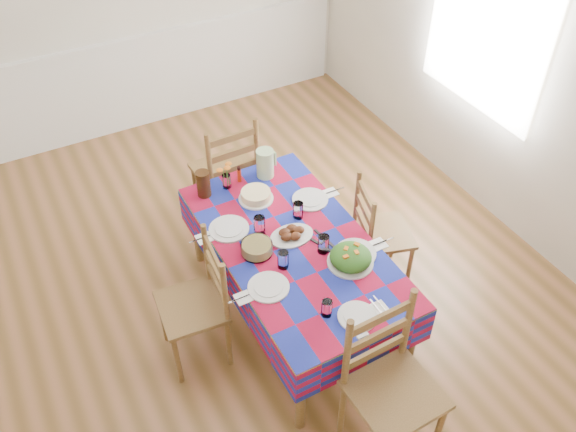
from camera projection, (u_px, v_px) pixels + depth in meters
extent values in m
cube|color=brown|center=(238.00, 297.00, 4.43)|extent=(4.50, 5.00, 0.04)
cube|color=beige|center=(518.00, 54.00, 4.32)|extent=(0.04, 5.00, 2.70)
cube|color=white|center=(116.00, 43.00, 5.43)|extent=(4.41, 0.06, 0.04)
cube|color=white|center=(124.00, 87.00, 5.74)|extent=(4.41, 0.03, 0.90)
plane|color=white|center=(489.00, 19.00, 4.40)|extent=(0.00, 1.40, 1.40)
cylinder|color=brown|center=(300.00, 396.00, 3.46)|extent=(0.06, 0.06, 0.62)
cylinder|color=brown|center=(411.00, 343.00, 3.73)|extent=(0.06, 0.06, 0.62)
cylinder|color=brown|center=(197.00, 229.00, 4.49)|extent=(0.06, 0.06, 0.62)
cylinder|color=brown|center=(289.00, 197.00, 4.76)|extent=(0.06, 0.06, 0.62)
cube|color=brown|center=(294.00, 246.00, 3.89)|extent=(0.88, 1.68, 0.04)
cube|color=maroon|center=(294.00, 243.00, 3.87)|extent=(0.92, 1.71, 0.01)
cube|color=maroon|center=(230.00, 284.00, 3.80)|extent=(0.01, 1.71, 0.26)
cube|color=maroon|center=(353.00, 235.00, 4.12)|extent=(0.01, 1.71, 0.26)
cube|color=maroon|center=(368.00, 355.00, 3.40)|extent=(0.92, 0.01, 0.26)
cube|color=maroon|center=(239.00, 185.00, 4.52)|extent=(0.92, 0.01, 0.26)
cylinder|color=silver|center=(357.00, 316.00, 3.42)|extent=(0.22, 0.22, 0.01)
cylinder|color=silver|center=(357.00, 316.00, 3.42)|extent=(0.16, 0.16, 0.00)
cylinder|color=white|center=(327.00, 308.00, 3.41)|extent=(0.06, 0.06, 0.11)
cube|color=white|center=(379.00, 307.00, 3.48)|extent=(0.08, 0.08, 0.00)
cube|color=silver|center=(377.00, 308.00, 3.47)|extent=(0.01, 0.14, 0.00)
cube|color=silver|center=(382.00, 305.00, 3.48)|extent=(0.01, 0.17, 0.00)
cylinder|color=silver|center=(269.00, 287.00, 3.58)|extent=(0.25, 0.25, 0.01)
cylinder|color=silver|center=(269.00, 286.00, 3.58)|extent=(0.18, 0.18, 0.01)
cylinder|color=white|center=(283.00, 260.00, 3.68)|extent=(0.07, 0.07, 0.12)
cube|color=white|center=(243.00, 298.00, 3.53)|extent=(0.09, 0.09, 0.01)
cube|color=silver|center=(240.00, 298.00, 3.52)|extent=(0.16, 0.01, 0.00)
cube|color=silver|center=(246.00, 296.00, 3.53)|extent=(0.18, 0.01, 0.00)
cylinder|color=silver|center=(229.00, 229.00, 3.96)|extent=(0.26, 0.26, 0.01)
cylinder|color=silver|center=(229.00, 228.00, 3.95)|extent=(0.18, 0.18, 0.01)
cylinder|color=white|center=(260.00, 225.00, 3.90)|extent=(0.07, 0.07, 0.13)
cube|color=white|center=(204.00, 238.00, 3.90)|extent=(0.10, 0.10, 0.01)
cube|color=silver|center=(201.00, 239.00, 3.89)|extent=(0.17, 0.01, 0.00)
cube|color=silver|center=(207.00, 237.00, 3.90)|extent=(0.19, 0.01, 0.00)
cylinder|color=silver|center=(355.00, 253.00, 3.79)|extent=(0.26, 0.26, 0.01)
cylinder|color=silver|center=(355.00, 252.00, 3.79)|extent=(0.18, 0.18, 0.01)
cylinder|color=white|center=(324.00, 244.00, 3.77)|extent=(0.07, 0.07, 0.13)
cube|color=white|center=(378.00, 244.00, 3.86)|extent=(0.10, 0.10, 0.01)
cube|color=silver|center=(376.00, 245.00, 3.85)|extent=(0.16, 0.01, 0.00)
cube|color=silver|center=(381.00, 243.00, 3.86)|extent=(0.19, 0.01, 0.00)
cylinder|color=silver|center=(310.00, 200.00, 4.18)|extent=(0.25, 0.25, 0.01)
cylinder|color=silver|center=(310.00, 199.00, 4.17)|extent=(0.17, 0.17, 0.01)
cylinder|color=white|center=(298.00, 210.00, 4.01)|extent=(0.07, 0.07, 0.12)
cube|color=white|center=(331.00, 193.00, 4.24)|extent=(0.09, 0.09, 0.01)
cube|color=silver|center=(328.00, 193.00, 4.23)|extent=(0.16, 0.01, 0.00)
cube|color=silver|center=(333.00, 191.00, 4.24)|extent=(0.18, 0.01, 0.00)
ellipsoid|color=silver|center=(292.00, 236.00, 3.91)|extent=(0.29, 0.21, 0.01)
ellipsoid|color=black|center=(299.00, 230.00, 3.91)|extent=(0.08, 0.07, 0.04)
ellipsoid|color=black|center=(292.00, 228.00, 3.92)|extent=(0.08, 0.07, 0.04)
ellipsoid|color=black|center=(284.00, 232.00, 3.89)|extent=(0.08, 0.07, 0.04)
ellipsoid|color=black|center=(287.00, 237.00, 3.86)|extent=(0.08, 0.07, 0.04)
ellipsoid|color=black|center=(295.00, 236.00, 3.86)|extent=(0.08, 0.07, 0.04)
cylinder|color=silver|center=(350.00, 262.00, 3.74)|extent=(0.29, 0.29, 0.01)
ellipsoid|color=#144511|center=(351.00, 257.00, 3.70)|extent=(0.26, 0.26, 0.11)
cube|color=orange|center=(346.00, 257.00, 3.63)|extent=(0.03, 0.02, 0.01)
cube|color=orange|center=(346.00, 248.00, 3.68)|extent=(0.04, 0.04, 0.01)
cube|color=orange|center=(357.00, 252.00, 3.65)|extent=(0.03, 0.04, 0.01)
cube|color=orange|center=(357.00, 244.00, 3.71)|extent=(0.04, 0.04, 0.01)
cylinder|color=white|center=(257.00, 248.00, 3.78)|extent=(0.20, 0.20, 0.07)
cylinder|color=#DDC275|center=(257.00, 248.00, 3.78)|extent=(0.18, 0.18, 0.06)
cylinder|color=silver|center=(256.00, 199.00, 4.19)|extent=(0.24, 0.24, 0.01)
cylinder|color=#E0CF88|center=(256.00, 195.00, 4.16)|extent=(0.20, 0.20, 0.06)
cube|color=black|center=(324.00, 247.00, 3.84)|extent=(0.12, 0.28, 0.01)
cube|color=black|center=(329.00, 242.00, 3.87)|extent=(0.06, 0.29, 0.01)
cylinder|color=white|center=(227.00, 181.00, 4.25)|extent=(0.06, 0.06, 0.10)
cylinder|color=#447A28|center=(224.00, 177.00, 4.22)|extent=(0.01, 0.01, 0.15)
ellipsoid|color=orange|center=(220.00, 170.00, 4.16)|extent=(0.05, 0.05, 0.02)
cylinder|color=#447A28|center=(227.00, 175.00, 4.24)|extent=(0.01, 0.01, 0.15)
ellipsoid|color=orange|center=(228.00, 164.00, 4.19)|extent=(0.05, 0.05, 0.02)
cylinder|color=#447A28|center=(227.00, 178.00, 4.22)|extent=(0.01, 0.01, 0.15)
ellipsoid|color=orange|center=(227.00, 168.00, 4.14)|extent=(0.05, 0.05, 0.02)
cylinder|color=red|center=(239.00, 174.00, 4.30)|extent=(0.03, 0.03, 0.12)
cylinder|color=#A6CC90|center=(265.00, 163.00, 4.31)|extent=(0.13, 0.13, 0.21)
cylinder|color=#311B0B|center=(203.00, 184.00, 4.16)|extent=(0.10, 0.10, 0.19)
cube|color=silver|center=(363.00, 336.00, 3.32)|extent=(0.07, 0.02, 0.02)
cylinder|color=brown|center=(439.00, 430.00, 3.37)|extent=(0.04, 0.04, 0.49)
cylinder|color=brown|center=(342.00, 410.00, 3.47)|extent=(0.04, 0.04, 0.49)
cylinder|color=brown|center=(397.00, 380.00, 3.61)|extent=(0.04, 0.04, 0.49)
cube|color=brown|center=(395.00, 395.00, 3.24)|extent=(0.47, 0.45, 0.03)
cylinder|color=brown|center=(347.00, 355.00, 3.12)|extent=(0.04, 0.04, 0.55)
cylinder|color=brown|center=(408.00, 324.00, 3.27)|extent=(0.04, 0.04, 0.55)
cube|color=brown|center=(376.00, 351.00, 3.27)|extent=(0.39, 0.03, 0.05)
cube|color=brown|center=(379.00, 335.00, 3.18)|extent=(0.39, 0.03, 0.05)
cube|color=brown|center=(381.00, 318.00, 3.08)|extent=(0.39, 0.03, 0.05)
cylinder|color=brown|center=(238.00, 176.00, 5.08)|extent=(0.04, 0.04, 0.48)
cylinder|color=brown|center=(196.00, 190.00, 4.94)|extent=(0.04, 0.04, 0.48)
cylinder|color=brown|center=(258.00, 200.00, 4.85)|extent=(0.04, 0.04, 0.48)
cylinder|color=brown|center=(215.00, 216.00, 4.70)|extent=(0.04, 0.04, 0.48)
cube|color=brown|center=(225.00, 170.00, 4.72)|extent=(0.46, 0.44, 0.03)
cylinder|color=brown|center=(257.00, 149.00, 4.50)|extent=(0.04, 0.04, 0.53)
cylinder|color=brown|center=(210.00, 165.00, 4.36)|extent=(0.04, 0.04, 0.53)
cube|color=brown|center=(234.00, 169.00, 4.50)|extent=(0.38, 0.03, 0.05)
cube|color=brown|center=(233.00, 153.00, 4.41)|extent=(0.38, 0.03, 0.05)
cube|color=brown|center=(232.00, 138.00, 4.32)|extent=(0.38, 0.03, 0.05)
cylinder|color=brown|center=(163.00, 318.00, 3.99)|extent=(0.04, 0.04, 0.44)
cylinder|color=brown|center=(177.00, 360.00, 3.75)|extent=(0.04, 0.04, 0.44)
cylinder|color=brown|center=(212.00, 303.00, 4.08)|extent=(0.04, 0.04, 0.44)
cylinder|color=brown|center=(229.00, 343.00, 3.84)|extent=(0.04, 0.04, 0.44)
cube|color=brown|center=(191.00, 307.00, 3.76)|extent=(0.43, 0.44, 0.03)
cylinder|color=brown|center=(207.00, 254.00, 3.78)|extent=(0.04, 0.04, 0.49)
cylinder|color=brown|center=(225.00, 294.00, 3.53)|extent=(0.04, 0.04, 0.49)
cube|color=brown|center=(217.00, 284.00, 3.72)|extent=(0.05, 0.35, 0.05)
cube|color=brown|center=(215.00, 270.00, 3.64)|extent=(0.05, 0.35, 0.05)
cube|color=brown|center=(213.00, 255.00, 3.55)|extent=(0.05, 0.35, 0.05)
cylinder|color=brown|center=(409.00, 268.00, 4.34)|extent=(0.03, 0.03, 0.41)
cylinder|color=brown|center=(394.00, 237.00, 4.58)|extent=(0.03, 0.03, 0.41)
cylinder|color=brown|center=(367.00, 275.00, 4.29)|extent=(0.03, 0.03, 0.41)
cylinder|color=brown|center=(354.00, 243.00, 4.53)|extent=(0.03, 0.03, 0.41)
cube|color=brown|center=(384.00, 233.00, 4.29)|extent=(0.46, 0.48, 0.03)
cylinder|color=brown|center=(371.00, 230.00, 3.99)|extent=(0.03, 0.03, 0.46)
cylinder|color=brown|center=(357.00, 198.00, 4.24)|extent=(0.03, 0.03, 0.46)
cube|color=brown|center=(363.00, 223.00, 4.18)|extent=(0.11, 0.32, 0.05)
cube|color=brown|center=(364.00, 210.00, 4.10)|extent=(0.11, 0.32, 0.05)
cube|color=brown|center=(366.00, 197.00, 4.02)|extent=(0.11, 0.32, 0.05)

